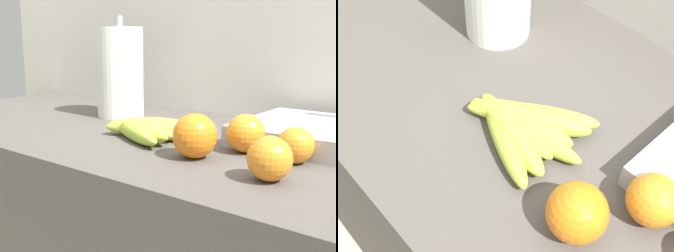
% 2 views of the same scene
% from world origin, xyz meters
% --- Properties ---
extents(banana_bunch, '(0.22, 0.20, 0.04)m').
position_xyz_m(banana_bunch, '(-0.12, -0.06, 0.91)').
color(banana_bunch, '#AECC3F').
rests_on(banana_bunch, counter).
extents(orange_back_right, '(0.08, 0.08, 0.08)m').
position_xyz_m(orange_back_right, '(0.05, -0.12, 0.93)').
color(orange_back_right, orange).
rests_on(orange_back_right, counter).
extents(orange_far_right, '(0.08, 0.08, 0.08)m').
position_xyz_m(orange_far_right, '(0.11, -0.03, 0.92)').
color(orange_far_right, orange).
rests_on(orange_far_right, counter).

